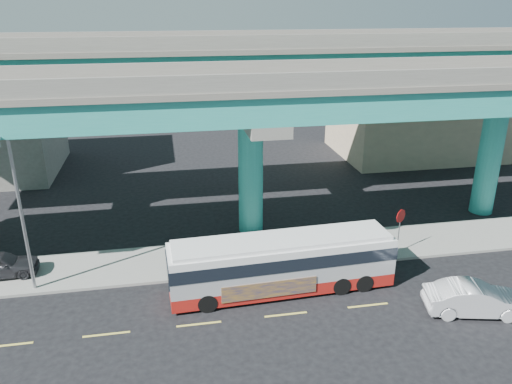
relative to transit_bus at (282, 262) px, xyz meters
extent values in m
plane|color=black|center=(-0.30, -1.83, -1.56)|extent=(120.00, 120.00, 0.00)
cube|color=gray|center=(-0.30, 3.67, -1.48)|extent=(70.00, 4.00, 0.15)
cube|color=#D8C64C|center=(-12.30, -2.13, -1.55)|extent=(2.00, 0.12, 0.01)
cube|color=#D8C64C|center=(-8.30, -2.13, -1.55)|extent=(2.00, 0.12, 0.01)
cube|color=#D8C64C|center=(-4.30, -2.13, -1.55)|extent=(2.00, 0.12, 0.01)
cube|color=#D8C64C|center=(-0.30, -2.13, -1.55)|extent=(2.00, 0.12, 0.01)
cube|color=#D8C64C|center=(3.70, -2.13, -1.55)|extent=(2.00, 0.12, 0.01)
cube|color=#D8C64C|center=(7.70, -2.13, -1.55)|extent=(2.00, 0.12, 0.01)
cylinder|color=teal|center=(-0.30, 7.17, 2.14)|extent=(1.50, 1.50, 7.40)
cube|color=gray|center=(-0.30, 7.17, 6.14)|extent=(2.00, 12.00, 0.60)
cube|color=gray|center=(-0.30, 10.67, 7.04)|extent=(1.80, 5.00, 1.20)
cylinder|color=teal|center=(15.70, 7.17, 2.14)|extent=(1.50, 1.50, 7.40)
cube|color=gray|center=(15.70, 7.17, 6.14)|extent=(2.00, 12.00, 0.60)
cube|color=gray|center=(15.70, 10.67, 7.04)|extent=(1.80, 5.00, 1.20)
cube|color=teal|center=(-0.30, 3.67, 7.14)|extent=(52.00, 5.00, 1.40)
cube|color=gray|center=(-0.30, 3.67, 7.99)|extent=(52.00, 5.40, 0.30)
cube|color=gray|center=(-0.30, 1.17, 8.54)|extent=(52.00, 0.25, 0.80)
cube|color=gray|center=(-0.30, 6.17, 8.54)|extent=(52.00, 0.25, 0.80)
cube|color=teal|center=(-0.30, 10.67, 8.34)|extent=(52.00, 5.00, 1.40)
cube|color=gray|center=(-0.30, 10.67, 9.19)|extent=(52.00, 5.40, 0.30)
cube|color=gray|center=(-0.30, 8.17, 9.74)|extent=(52.00, 0.25, 0.80)
cube|color=gray|center=(-0.30, 13.17, 9.74)|extent=(52.00, 0.25, 0.80)
cube|color=tan|center=(17.70, 21.17, 1.94)|extent=(14.00, 10.00, 7.00)
cube|color=black|center=(17.70, 16.07, 4.04)|extent=(12.00, 0.25, 1.20)
cube|color=maroon|center=(-0.01, 0.00, -1.05)|extent=(11.11, 2.82, 0.64)
cube|color=#B3B4B8|center=(-0.01, 0.00, -0.04)|extent=(11.11, 2.82, 1.38)
cube|color=black|center=(-0.01, 0.00, 0.41)|extent=(11.17, 2.87, 0.64)
cube|color=silver|center=(-0.01, 0.00, 0.92)|extent=(11.11, 2.82, 0.37)
cube|color=silver|center=(-0.01, 0.00, 1.19)|extent=(10.70, 2.55, 0.18)
cube|color=black|center=(5.51, 0.24, 0.28)|extent=(0.15, 2.09, 1.10)
cube|color=black|center=(-5.54, -0.24, 0.28)|extent=(0.15, 2.09, 1.10)
cube|color=#121A4E|center=(-0.88, -1.23, -0.71)|extent=(4.59, 0.25, 0.83)
cylinder|color=black|center=(-3.82, -1.22, -1.10)|extent=(0.93, 0.32, 0.92)
cylinder|color=black|center=(-3.91, 0.89, -1.10)|extent=(0.93, 0.32, 0.92)
cylinder|color=black|center=(2.78, -0.93, -1.10)|extent=(0.93, 0.32, 0.92)
cylinder|color=black|center=(2.69, 1.18, -1.10)|extent=(0.93, 0.32, 0.92)
cylinder|color=black|center=(3.98, -0.88, -1.10)|extent=(0.93, 0.32, 0.92)
cylinder|color=black|center=(3.88, 1.23, -1.10)|extent=(0.93, 0.32, 0.92)
imported|color=#B8B8BD|center=(8.25, -3.57, -0.82)|extent=(3.53, 5.19, 1.48)
cylinder|color=gray|center=(-12.11, 2.17, 2.68)|extent=(0.16, 0.16, 8.17)
cylinder|color=gray|center=(7.27, 2.37, -0.25)|extent=(0.06, 0.06, 2.32)
cylinder|color=#B20A0A|center=(7.27, 2.34, 0.86)|extent=(0.71, 0.42, 0.80)
camera|label=1|loc=(-5.20, -20.96, 11.95)|focal=35.00mm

